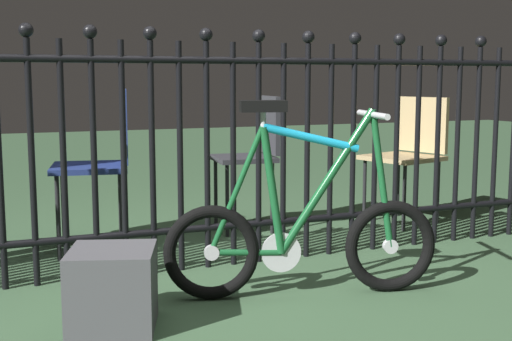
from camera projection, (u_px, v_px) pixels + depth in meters
ground_plane at (240, 301)px, 2.99m from camera, size 20.00×20.00×0.00m
iron_fence at (188, 144)px, 3.40m from camera, size 4.52×0.07×1.27m
bicycle at (302, 233)px, 3.03m from camera, size 1.22×0.45×0.88m
chair_charcoal at (254, 148)px, 4.34m from camera, size 0.40×0.39×0.86m
chair_tan at (410, 147)px, 4.58m from camera, size 0.53×0.53×0.84m
chair_navy at (105, 154)px, 3.77m from camera, size 0.48×0.48×0.91m
display_crate at (113, 288)px, 2.65m from camera, size 0.41×0.41×0.31m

